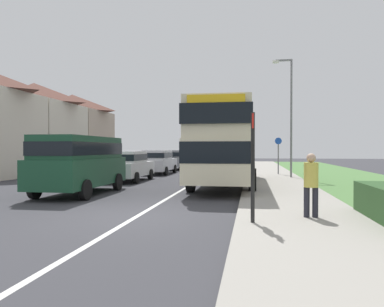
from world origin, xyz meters
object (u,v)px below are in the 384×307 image
Objects in this scene: cycle_route_sign at (278,154)px; bus_stop_sign at (253,159)px; parked_car_white at (128,165)px; parked_car_grey at (173,159)px; parked_car_silver at (158,161)px; street_lamp_mid at (289,110)px; parked_van_dark_green at (80,160)px; double_decker_bus at (226,141)px; pedestrian_at_stop at (311,182)px.

bus_stop_sign is at bearing -95.98° from cycle_route_sign.
parked_car_grey is at bearing 89.42° from parked_car_white.
street_lamp_mid is (8.70, -2.97, 3.13)m from parked_car_silver.
bus_stop_sign is (6.62, -22.21, 0.63)m from parked_car_grey.
street_lamp_mid is at bearing -18.86° from parked_car_silver.
parked_car_white is 1.03× the size of parked_car_grey.
street_lamp_mid is (8.78, -8.49, 3.14)m from parked_car_grey.
parked_car_silver reaches higher than parked_car_grey.
parked_van_dark_green is 0.71× the size of street_lamp_mid.
parked_van_dark_green is 5.80m from parked_car_white.
double_decker_bus reaches higher than cycle_route_sign.
pedestrian_at_stop is 13.25m from street_lamp_mid.
cycle_route_sign reaches higher than parked_car_grey.
parked_car_silver is at bearing 161.14° from street_lamp_mid.
parked_van_dark_green reaches higher than parked_car_silver.
parked_car_grey is at bearing 135.95° from street_lamp_mid.
parked_car_white is at bearing 129.11° from pedestrian_at_stop.
bus_stop_sign reaches higher than cycle_route_sign.
double_decker_bus is 6.94m from parked_van_dark_green.
parked_car_grey is at bearing 112.68° from double_decker_bus.
pedestrian_at_stop is (8.06, -4.22, -0.36)m from parked_van_dark_green.
cycle_route_sign reaches higher than parked_car_silver.
double_decker_bus is 1.50× the size of street_lamp_mid.
parked_car_white is at bearing 90.77° from parked_van_dark_green.
double_decker_bus is at bearing -112.94° from cycle_route_sign.
street_lamp_mid reaches higher than parked_car_silver.
parked_car_grey is 0.60× the size of street_lamp_mid.
parked_van_dark_green is 1.14× the size of parked_car_white.
parked_car_grey is (0.12, 11.35, -0.00)m from parked_car_white.
cycle_route_sign is 3.71m from street_lamp_mid.
parked_car_white and parked_car_grey have the same top height.
double_decker_bus is 2.49× the size of parked_car_grey.
street_lamp_mid is at bearing 81.08° from bus_stop_sign.
parked_van_dark_green is 14.01m from cycle_route_sign.
pedestrian_at_stop is 1.73m from bus_stop_sign.
parked_car_white is 0.62× the size of street_lamp_mid.
cycle_route_sign is (8.25, -0.38, 0.50)m from parked_car_silver.
cycle_route_sign is 0.36× the size of street_lamp_mid.
parked_car_silver is (-5.30, 7.35, -1.22)m from double_decker_bus.
parked_car_white is 12.79m from bus_stop_sign.
pedestrian_at_stop is 0.24× the size of street_lamp_mid.
parked_van_dark_green is 17.15m from parked_car_grey.
parked_car_silver reaches higher than pedestrian_at_stop.
double_decker_bus reaches higher than bus_stop_sign.
street_lamp_mid is at bearing 86.63° from pedestrian_at_stop.
parked_car_silver is 1.75× the size of bus_stop_sign.
parked_car_silver is at bearing 125.78° from double_decker_bus.
parked_car_white is 5.84m from parked_car_silver.
pedestrian_at_stop is at bearing -72.73° from double_decker_bus.
double_decker_bus is 9.15m from parked_car_silver.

